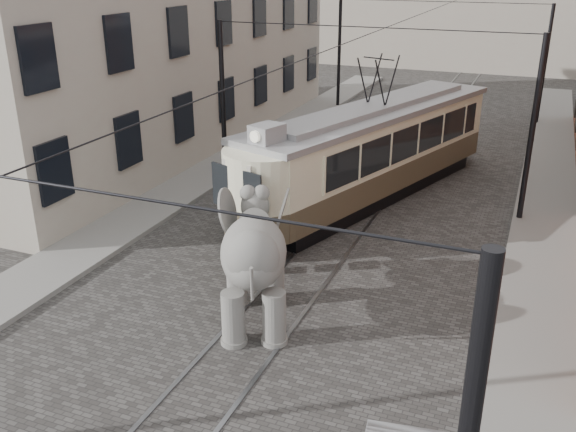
% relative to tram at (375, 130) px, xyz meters
% --- Properties ---
extents(ground, '(120.00, 120.00, 0.00)m').
position_rel_tram_xyz_m(ground, '(-0.10, -6.44, -2.48)').
color(ground, '#43413E').
extents(tram_rails, '(1.54, 80.00, 0.02)m').
position_rel_tram_xyz_m(tram_rails, '(-0.10, -6.44, -2.47)').
color(tram_rails, slate).
rests_on(tram_rails, ground).
extents(sidewalk_right, '(2.00, 60.00, 0.15)m').
position_rel_tram_xyz_m(sidewalk_right, '(5.90, -6.44, -2.41)').
color(sidewalk_right, slate).
rests_on(sidewalk_right, ground).
extents(sidewalk_left, '(2.00, 60.00, 0.15)m').
position_rel_tram_xyz_m(sidewalk_left, '(-6.60, -6.44, -2.41)').
color(sidewalk_left, slate).
rests_on(sidewalk_left, ground).
extents(stucco_building, '(7.00, 24.00, 10.00)m').
position_rel_tram_xyz_m(stucco_building, '(-11.10, 3.56, 2.52)').
color(stucco_building, '#9F9284').
rests_on(stucco_building, ground).
extents(catenary, '(11.00, 30.20, 6.00)m').
position_rel_tram_xyz_m(catenary, '(-0.30, -1.44, 0.52)').
color(catenary, black).
rests_on(catenary, ground).
extents(tram, '(6.41, 12.68, 4.96)m').
position_rel_tram_xyz_m(tram, '(0.00, 0.00, 0.00)').
color(tram, beige).
rests_on(tram, ground).
extents(elephant, '(4.19, 5.25, 2.83)m').
position_rel_tram_xyz_m(elephant, '(-0.33, -9.29, -1.07)').
color(elephant, slate).
rests_on(elephant, ground).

